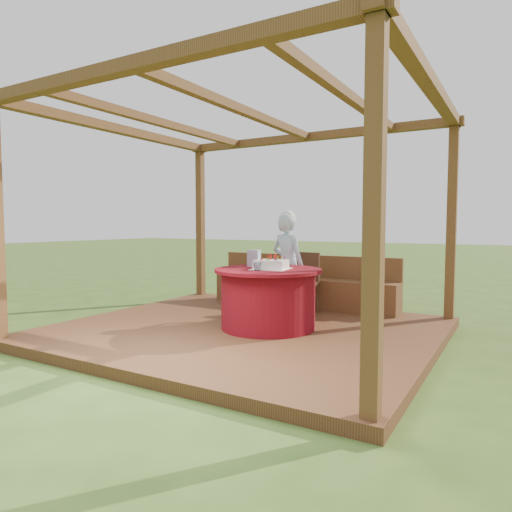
# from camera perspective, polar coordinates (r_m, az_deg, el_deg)

# --- Properties ---
(ground) EXTENTS (60.00, 60.00, 0.00)m
(ground) POSITION_cam_1_polar(r_m,az_deg,el_deg) (5.83, -1.26, -10.00)
(ground) COLOR #34521B
(ground) RESTS_ON ground
(deck) EXTENTS (4.50, 4.00, 0.12)m
(deck) POSITION_cam_1_polar(r_m,az_deg,el_deg) (5.82, -1.26, -9.42)
(deck) COLOR brown
(deck) RESTS_ON ground
(pergola) EXTENTS (4.50, 4.00, 2.72)m
(pergola) POSITION_cam_1_polar(r_m,az_deg,el_deg) (5.75, -1.29, 13.98)
(pergola) COLOR brown
(pergola) RESTS_ON deck
(bench) EXTENTS (3.00, 0.42, 0.80)m
(bench) POSITION_cam_1_polar(r_m,az_deg,el_deg) (7.25, 5.87, -4.15)
(bench) COLOR brown
(bench) RESTS_ON deck
(table) EXTENTS (1.32, 1.32, 0.74)m
(table) POSITION_cam_1_polar(r_m,az_deg,el_deg) (5.67, 1.52, -5.28)
(table) COLOR maroon
(table) RESTS_ON deck
(chair) EXTENTS (0.48, 0.48, 0.87)m
(chair) POSITION_cam_1_polar(r_m,az_deg,el_deg) (6.74, 5.83, -2.89)
(chair) COLOR #3E2213
(chair) RESTS_ON deck
(elderly_woman) EXTENTS (0.59, 0.46, 1.48)m
(elderly_woman) POSITION_cam_1_polar(r_m,az_deg,el_deg) (6.36, 3.98, -0.96)
(elderly_woman) COLOR #93BFDA
(elderly_woman) RESTS_ON deck
(birthday_cake) EXTENTS (0.49, 0.49, 0.19)m
(birthday_cake) POSITION_cam_1_polar(r_m,az_deg,el_deg) (5.58, 1.90, -1.06)
(birthday_cake) COLOR white
(birthday_cake) RESTS_ON table
(gift_bag) EXTENTS (0.16, 0.11, 0.22)m
(gift_bag) POSITION_cam_1_polar(r_m,az_deg,el_deg) (5.89, -0.25, -0.28)
(gift_bag) COLOR #C881B4
(gift_bag) RESTS_ON table
(drinking_glass) EXTENTS (0.12, 0.12, 0.10)m
(drinking_glass) POSITION_cam_1_polar(r_m,az_deg,el_deg) (5.37, 0.16, -1.35)
(drinking_glass) COLOR white
(drinking_glass) RESTS_ON table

